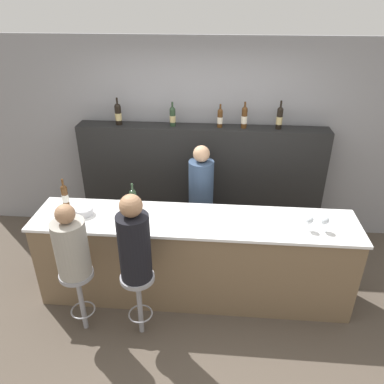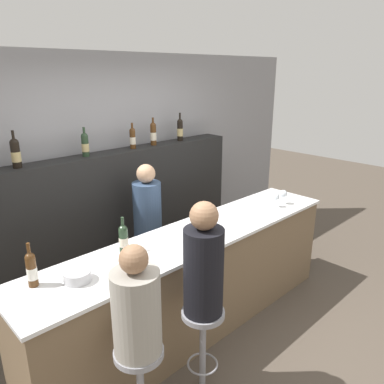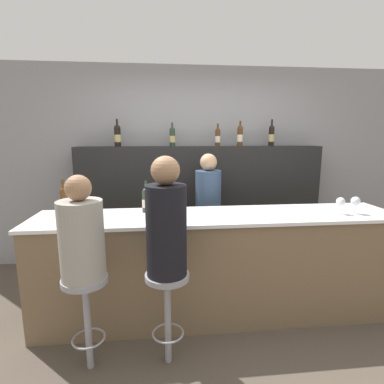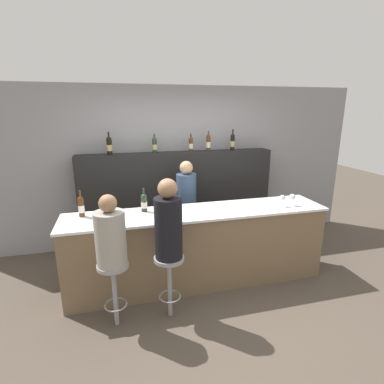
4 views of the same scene
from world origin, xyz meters
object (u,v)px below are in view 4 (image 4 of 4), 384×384
(wine_bottle_backbar_2, at_px, (191,144))
(bar_stool_right, at_px, (169,271))
(metal_bowl, at_px, (103,216))
(guest_seated_left, at_px, (110,235))
(wine_bottle_backbar_1, at_px, (155,145))
(wine_bottle_backbar_4, at_px, (233,142))
(wine_bottle_counter_0, at_px, (81,206))
(bar_stool_left, at_px, (114,279))
(guest_seated_right, at_px, (168,223))
(wine_bottle_counter_1, at_px, (144,202))
(wine_glass_0, at_px, (282,198))
(wine_bottle_backbar_3, at_px, (208,143))
(bartender, at_px, (186,214))
(wine_glass_1, at_px, (292,197))
(wine_bottle_backbar_0, at_px, (109,146))

(wine_bottle_backbar_2, height_order, bar_stool_right, wine_bottle_backbar_2)
(metal_bowl, relative_size, guest_seated_left, 0.26)
(wine_bottle_backbar_1, bearing_deg, wine_bottle_backbar_4, -0.00)
(metal_bowl, xyz_separation_m, bar_stool_right, (0.66, -0.58, -0.49))
(wine_bottle_counter_0, height_order, metal_bowl, wine_bottle_counter_0)
(bar_stool_left, relative_size, guest_seated_right, 0.84)
(wine_bottle_counter_1, height_order, guest_seated_left, guest_seated_left)
(wine_glass_0, height_order, guest_seated_right, guest_seated_right)
(wine_bottle_backbar_1, relative_size, guest_seated_right, 0.35)
(wine_bottle_backbar_1, height_order, wine_bottle_backbar_3, wine_bottle_backbar_3)
(wine_bottle_backbar_1, xyz_separation_m, bartender, (0.39, -0.48, -0.99))
(wine_bottle_backbar_4, bearing_deg, bar_stool_right, -128.09)
(wine_bottle_counter_0, height_order, wine_bottle_counter_1, wine_bottle_counter_0)
(wine_glass_1, bearing_deg, wine_bottle_backbar_0, 150.23)
(guest_seated_right, distance_m, bartender, 1.47)
(wine_bottle_backbar_0, bearing_deg, metal_bowl, -95.15)
(bartender, bearing_deg, wine_bottle_counter_1, -139.49)
(wine_bottle_counter_0, bearing_deg, wine_bottle_counter_1, 0.00)
(wine_bottle_backbar_2, relative_size, bar_stool_left, 0.40)
(guest_seated_right, bearing_deg, wine_bottle_backbar_2, 68.73)
(bar_stool_right, bearing_deg, wine_bottle_counter_0, 141.08)
(wine_bottle_backbar_0, bearing_deg, guest_seated_right, -72.81)
(wine_bottle_backbar_3, relative_size, wine_bottle_backbar_4, 0.93)
(wine_bottle_backbar_2, relative_size, wine_bottle_backbar_4, 0.83)
(guest_seated_left, distance_m, bar_stool_right, 0.76)
(wine_bottle_backbar_1, xyz_separation_m, guest_seated_left, (-0.70, -1.79, -0.66))
(wine_bottle_backbar_1, xyz_separation_m, wine_glass_0, (1.48, -1.31, -0.58))
(wine_bottle_backbar_0, bearing_deg, bar_stool_right, -72.81)
(bar_stool_left, xyz_separation_m, guest_seated_right, (0.58, 0.00, 0.55))
(guest_seated_right, bearing_deg, wine_bottle_backbar_0, 107.19)
(wine_bottle_counter_1, height_order, wine_bottle_backbar_0, wine_bottle_backbar_0)
(wine_bottle_backbar_4, distance_m, wine_glass_1, 1.48)
(wine_bottle_counter_0, height_order, bar_stool_right, wine_bottle_counter_0)
(wine_bottle_backbar_3, bearing_deg, wine_bottle_backbar_2, 180.00)
(wine_glass_0, relative_size, metal_bowl, 0.81)
(wine_glass_0, bearing_deg, bar_stool_right, -163.25)
(wine_bottle_backbar_2, relative_size, metal_bowl, 1.48)
(wine_glass_1, bearing_deg, wine_bottle_backbar_1, 140.98)
(wine_bottle_counter_0, xyz_separation_m, wine_bottle_backbar_1, (1.03, 1.06, 0.57))
(wine_bottle_counter_0, xyz_separation_m, metal_bowl, (0.25, -0.15, -0.09))
(wine_bottle_backbar_0, relative_size, guest_seated_right, 0.39)
(metal_bowl, xyz_separation_m, bar_stool_left, (0.08, -0.58, -0.49))
(wine_bottle_backbar_4, xyz_separation_m, bar_stool_left, (-1.99, -1.79, -1.16))
(wine_bottle_backbar_1, relative_size, wine_glass_0, 1.90)
(wine_bottle_backbar_4, height_order, wine_glass_0, wine_bottle_backbar_4)
(guest_seated_left, bearing_deg, bar_stool_right, 0.00)
(wine_bottle_backbar_0, relative_size, wine_bottle_backbar_1, 1.13)
(wine_glass_1, relative_size, metal_bowl, 0.83)
(wine_bottle_backbar_1, distance_m, guest_seated_right, 1.89)
(wine_bottle_counter_1, bearing_deg, guest_seated_right, -76.73)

